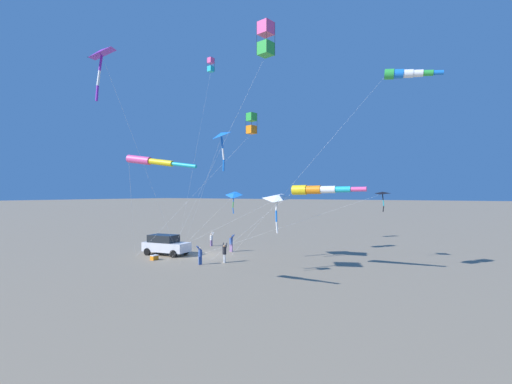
{
  "coord_description": "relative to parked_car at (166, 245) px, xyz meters",
  "views": [
    {
      "loc": [
        26.92,
        21.36,
        5.72
      ],
      "look_at": [
        2.52,
        6.86,
        5.82
      ],
      "focal_mm": 25.74,
      "sensor_mm": 36.0,
      "label": 1
    }
  ],
  "objects": [
    {
      "name": "ground_plane",
      "position": [
        -1.89,
        3.3,
        -0.95
      ],
      "size": [
        600.0,
        600.0,
        0.0
      ],
      "primitive_type": "plane",
      "color": "gray"
    },
    {
      "name": "parked_car",
      "position": [
        0.0,
        0.0,
        0.0
      ],
      "size": [
        2.48,
        4.49,
        1.85
      ],
      "color": "silver",
      "rests_on": "ground_plane"
    },
    {
      "name": "cooler_box",
      "position": [
        2.43,
        1.08,
        -0.74
      ],
      "size": [
        0.62,
        0.42,
        0.42
      ],
      "color": "orange",
      "rests_on": "ground_plane"
    },
    {
      "name": "person_adult_flyer",
      "position": [
        -4.6,
        4.22,
        -0.02
      ],
      "size": [
        0.45,
        0.55,
        1.7
      ],
      "color": "#8E6B9E",
      "rests_on": "ground_plane"
    },
    {
      "name": "person_child_green_jacket",
      "position": [
        -6.72,
        0.15,
        -0.14
      ],
      "size": [
        0.5,
        0.41,
        1.5
      ],
      "color": "#8E6B9E",
      "rests_on": "ground_plane"
    },
    {
      "name": "person_child_grey_jacket",
      "position": [
        0.36,
        6.97,
        -0.07
      ],
      "size": [
        0.57,
        0.5,
        1.62
      ],
      "color": "silver",
      "rests_on": "ground_plane"
    },
    {
      "name": "person_bystander_far",
      "position": [
        2.06,
        5.8,
        -0.12
      ],
      "size": [
        0.55,
        0.5,
        1.53
      ],
      "color": "#335199",
      "rests_on": "ground_plane"
    },
    {
      "name": "kite_windsock_magenta_far_left",
      "position": [
        -0.52,
        14.78,
        5.03
      ],
      "size": [
        1.5,
        12.73,
        6.35
      ],
      "color": "yellow",
      "rests_on": "ground_plane"
    },
    {
      "name": "kite_delta_black_fish_shape",
      "position": [
        -7.64,
        17.86,
        4.74
      ],
      "size": [
        6.51,
        15.84,
        5.92
      ],
      "color": "black",
      "rests_on": "ground_plane"
    },
    {
      "name": "kite_windsock_red_high_left",
      "position": [
        10.32,
        9.01,
        6.57
      ],
      "size": [
        9.06,
        14.23,
        7.96
      ],
      "color": "#EF4C93",
      "rests_on": "ground_plane"
    },
    {
      "name": "kite_windsock_white_trailing",
      "position": [
        -4.65,
        20.22,
        13.85
      ],
      "size": [
        3.27,
        16.97,
        15.33
      ],
      "color": "green",
      "rests_on": "ground_plane"
    },
    {
      "name": "kite_delta_orange_high_right",
      "position": [
        1.35,
        7.35,
        9.36
      ],
      "size": [
        6.61,
        10.11,
        10.82
      ],
      "color": "blue",
      "rests_on": "ground_plane"
    },
    {
      "name": "kite_box_teal_far_right",
      "position": [
        5.17,
        13.56,
        14.38
      ],
      "size": [
        3.08,
        11.42,
        16.38
      ],
      "color": "#EF4C93",
      "rests_on": "ground_plane"
    },
    {
      "name": "kite_delta_purple_drifting",
      "position": [
        4.48,
        10.65,
        4.61
      ],
      "size": [
        3.45,
        9.27,
        5.86
      ],
      "color": "blue",
      "rests_on": "ground_plane"
    },
    {
      "name": "kite_box_long_streamer_left",
      "position": [
        -5.81,
        0.75,
        18.35
      ],
      "size": [
        2.29,
        3.08,
        20.06
      ],
      "color": "#EF4C93",
      "rests_on": "ground_plane"
    },
    {
      "name": "kite_delta_green_low_center",
      "position": [
        -3.72,
        9.72,
        4.33
      ],
      "size": [
        5.11,
        10.83,
        5.81
      ],
      "color": "white",
      "rests_on": "ground_plane"
    },
    {
      "name": "kite_box_checkered_midright",
      "position": [
        -3.38,
        7.29,
        11.12
      ],
      "size": [
        6.2,
        9.16,
        13.02
      ],
      "color": "green",
      "rests_on": "ground_plane"
    },
    {
      "name": "kite_delta_yellow_midlevel",
      "position": [
        10.91,
        5.42,
        13.14
      ],
      "size": [
        9.38,
        2.44,
        14.64
      ],
      "color": "purple",
      "rests_on": "ground_plane"
    }
  ]
}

